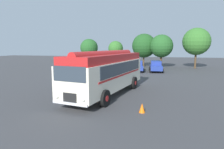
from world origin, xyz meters
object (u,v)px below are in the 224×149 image
Objects in this scene: traffic_cone at (142,108)px; car_mid_left at (116,66)px; vintage_bus at (107,71)px; car_far_right at (156,66)px; car_mid_right at (137,66)px; car_near_left at (99,65)px.

car_mid_left is at bearing 107.32° from traffic_cone.
vintage_bus is 16.27m from car_far_right.
car_mid_left is 6.05m from car_far_right.
vintage_bus reaches higher than car_mid_left.
vintage_bus is at bearing -91.65° from car_mid_right.
traffic_cone is (8.57, -18.81, -0.57)m from car_near_left.
car_mid_left is 7.94× the size of traffic_cone.
car_mid_left and car_mid_right have the same top height.
car_near_left and car_mid_right have the same top height.
vintage_bus is 5.21m from traffic_cone.
traffic_cone is at bearing -82.10° from car_mid_right.
car_mid_left is at bearing -167.07° from car_mid_right.
vintage_bus is at bearing -101.65° from car_far_right.
vintage_bus is at bearing -70.06° from car_near_left.
car_mid_left and car_far_right have the same top height.
vintage_bus reaches higher than traffic_cone.
vintage_bus is at bearing -79.76° from car_mid_left.
traffic_cone is at bearing -90.40° from car_far_right.
car_mid_right is 1.01× the size of car_far_right.
car_mid_right is at bearing 5.62° from car_near_left.
vintage_bus is 2.35× the size of car_mid_right.
car_far_right reaches higher than traffic_cone.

